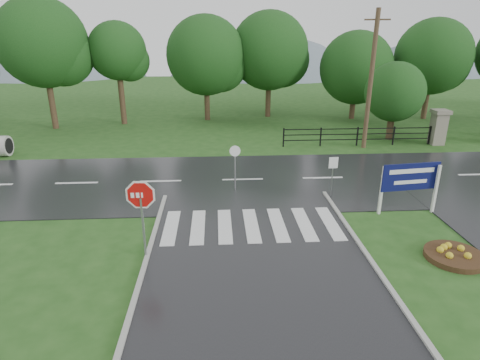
{
  "coord_description": "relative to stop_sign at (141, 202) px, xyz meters",
  "views": [
    {
      "loc": [
        -1.25,
        -8.45,
        6.85
      ],
      "look_at": [
        -0.37,
        6.0,
        1.5
      ],
      "focal_mm": 30.0,
      "sensor_mm": 36.0,
      "label": 1
    }
  ],
  "objects": [
    {
      "name": "utility_pole_east",
      "position": [
        11.63,
        12.49,
        2.19
      ],
      "size": [
        1.43,
        0.44,
        8.16
      ],
      "color": "#473523",
      "rests_on": "ground"
    },
    {
      "name": "stop_sign",
      "position": [
        0.0,
        0.0,
        0.0
      ],
      "size": [
        1.25,
        0.12,
        2.82
      ],
      "color": "#939399",
      "rests_on": "ground"
    },
    {
      "name": "estate_billboard",
      "position": [
        9.9,
        2.8,
        -0.51
      ],
      "size": [
        2.39,
        0.36,
        2.1
      ],
      "color": "silver",
      "rests_on": "ground"
    },
    {
      "name": "pillar_west",
      "position": [
        16.6,
        12.99,
        -0.78
      ],
      "size": [
        1.0,
        1.0,
        2.24
      ],
      "color": "gray",
      "rests_on": "ground"
    },
    {
      "name": "reg_sign_small",
      "position": [
        7.36,
        4.67,
        -0.63
      ],
      "size": [
        0.41,
        0.06,
        1.83
      ],
      "color": "#939399",
      "rests_on": "ground"
    },
    {
      "name": "flower_bed",
      "position": [
        9.92,
        -0.67,
        -1.82
      ],
      "size": [
        1.86,
        1.86,
        0.37
      ],
      "color": "#332111",
      "rests_on": "ground"
    },
    {
      "name": "entrance_tree_left",
      "position": [
        14.1,
        14.49,
        1.21
      ],
      "size": [
        3.88,
        3.88,
        5.12
      ],
      "color": "#3D2B1C",
      "rests_on": "ground"
    },
    {
      "name": "reg_sign_round",
      "position": [
        3.17,
        5.71,
        -0.6
      ],
      "size": [
        0.5,
        0.06,
        2.13
      ],
      "color": "#939399",
      "rests_on": "ground"
    },
    {
      "name": "hills",
      "position": [
        7.09,
        61.99,
        -17.49
      ],
      "size": [
        102.0,
        48.0,
        48.0
      ],
      "color": "slate",
      "rests_on": "ground"
    },
    {
      "name": "main_road",
      "position": [
        3.6,
        6.99,
        -1.95
      ],
      "size": [
        90.0,
        8.0,
        0.04
      ],
      "primitive_type": "cube",
      "color": "black",
      "rests_on": "ground"
    },
    {
      "name": "treeline",
      "position": [
        4.6,
        20.99,
        -1.95
      ],
      "size": [
        83.2,
        5.2,
        10.0
      ],
      "color": "#133C12",
      "rests_on": "ground"
    },
    {
      "name": "crosswalk",
      "position": [
        3.6,
        1.99,
        -1.89
      ],
      "size": [
        6.5,
        2.8,
        0.02
      ],
      "color": "silver",
      "rests_on": "ground"
    },
    {
      "name": "ground",
      "position": [
        3.6,
        -3.01,
        -1.95
      ],
      "size": [
        120.0,
        120.0,
        0.0
      ],
      "primitive_type": "plane",
      "color": "#234D19",
      "rests_on": "ground"
    },
    {
      "name": "fence_west",
      "position": [
        11.35,
        12.99,
        -1.23
      ],
      "size": [
        9.58,
        0.08,
        1.2
      ],
      "color": "black",
      "rests_on": "ground"
    }
  ]
}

